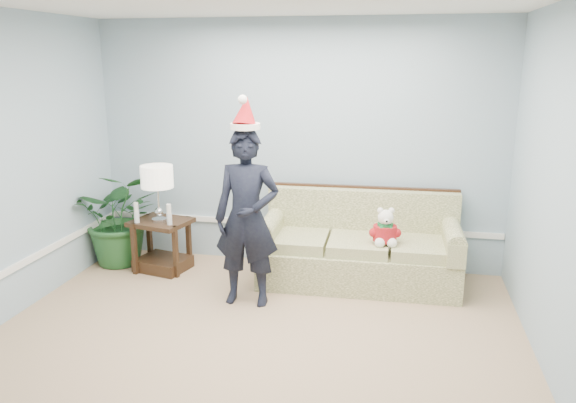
% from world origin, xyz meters
% --- Properties ---
extents(room_shell, '(4.54, 5.04, 2.74)m').
position_xyz_m(room_shell, '(0.00, 0.00, 1.35)').
color(room_shell, tan).
rests_on(room_shell, ground).
extents(wainscot_trim, '(4.49, 4.99, 0.06)m').
position_xyz_m(wainscot_trim, '(-1.18, 1.18, 0.45)').
color(wainscot_trim, white).
rests_on(wainscot_trim, room_shell).
extents(sofa, '(2.04, 0.91, 0.95)m').
position_xyz_m(sofa, '(0.75, 2.08, 0.34)').
color(sofa, '#4C5729').
rests_on(sofa, room_shell).
extents(side_table, '(0.68, 0.61, 0.57)m').
position_xyz_m(side_table, '(-1.40, 1.96, 0.22)').
color(side_table, '#361F13').
rests_on(side_table, room_shell).
extents(table_lamp, '(0.34, 0.34, 0.61)m').
position_xyz_m(table_lamp, '(-1.39, 1.92, 1.03)').
color(table_lamp, silver).
rests_on(table_lamp, side_table).
extents(candle_pair, '(0.43, 0.06, 0.22)m').
position_xyz_m(candle_pair, '(-1.42, 1.82, 0.67)').
color(candle_pair, silver).
rests_on(candle_pair, side_table).
extents(houseplant, '(1.15, 1.06, 1.08)m').
position_xyz_m(houseplant, '(-1.93, 2.06, 0.54)').
color(houseplant, '#1E5023').
rests_on(houseplant, room_shell).
extents(man, '(0.62, 0.42, 1.67)m').
position_xyz_m(man, '(-0.25, 1.33, 0.84)').
color(man, black).
rests_on(man, room_shell).
extents(santa_hat, '(0.30, 0.33, 0.32)m').
position_xyz_m(santa_hat, '(-0.25, 1.34, 1.80)').
color(santa_hat, white).
rests_on(santa_hat, man).
extents(teddy_bear, '(0.27, 0.28, 0.38)m').
position_xyz_m(teddy_bear, '(1.01, 1.84, 0.63)').
color(teddy_bear, white).
rests_on(teddy_bear, sofa).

